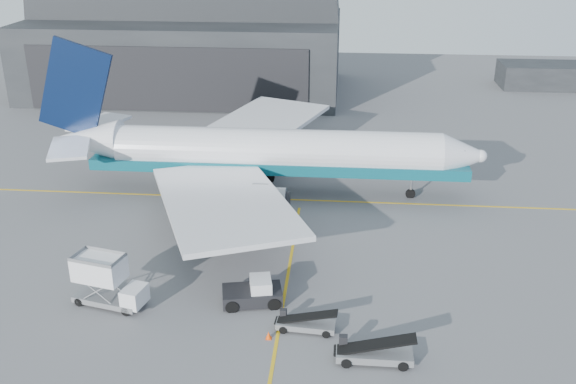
# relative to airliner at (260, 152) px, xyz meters

# --- Properties ---
(ground) EXTENTS (200.00, 200.00, 0.00)m
(ground) POSITION_rel_airliner_xyz_m (4.40, -21.62, -4.55)
(ground) COLOR #565659
(ground) RESTS_ON ground
(taxi_lines) EXTENTS (80.00, 42.12, 0.02)m
(taxi_lines) POSITION_rel_airliner_xyz_m (4.40, -8.96, -4.54)
(taxi_lines) COLOR gold
(taxi_lines) RESTS_ON ground
(hangar) EXTENTS (50.00, 28.30, 28.00)m
(hangar) POSITION_rel_airliner_xyz_m (-17.60, 43.32, 5.00)
(hangar) COLOR black
(hangar) RESTS_ON ground
(distant_bldg_a) EXTENTS (14.00, 8.00, 4.00)m
(distant_bldg_a) POSITION_rel_airliner_xyz_m (42.40, 50.38, -4.55)
(distant_bldg_a) COLOR black
(distant_bldg_a) RESTS_ON ground
(airliner) EXTENTS (46.29, 44.88, 16.24)m
(airliner) POSITION_rel_airliner_xyz_m (0.00, 0.00, 0.00)
(airliner) COLOR white
(airliner) RESTS_ON ground
(catering_truck) EXTENTS (5.91, 3.30, 3.84)m
(catering_truck) POSITION_rel_airliner_xyz_m (-8.71, -22.29, -2.60)
(catering_truck) COLOR slate
(catering_truck) RESTS_ON ground
(pushback_tug) EXTENTS (4.85, 3.38, 2.06)m
(pushback_tug) POSITION_rel_airliner_xyz_m (2.18, -21.08, -3.77)
(pushback_tug) COLOR black
(pushback_tug) RESTS_ON ground
(belt_loader_a) EXTENTS (5.34, 1.88, 2.04)m
(belt_loader_a) POSITION_rel_airliner_xyz_m (10.94, -27.38, -3.92)
(belt_loader_a) COLOR slate
(belt_loader_a) RESTS_ON ground
(belt_loader_b) EXTENTS (4.50, 1.84, 1.69)m
(belt_loader_b) POSITION_rel_airliner_xyz_m (6.28, -24.30, -4.02)
(belt_loader_b) COLOR slate
(belt_loader_b) RESTS_ON ground
(traffic_cone) EXTENTS (0.40, 0.40, 0.57)m
(traffic_cone) POSITION_rel_airliner_xyz_m (3.81, -25.56, -4.27)
(traffic_cone) COLOR #F94707
(traffic_cone) RESTS_ON ground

